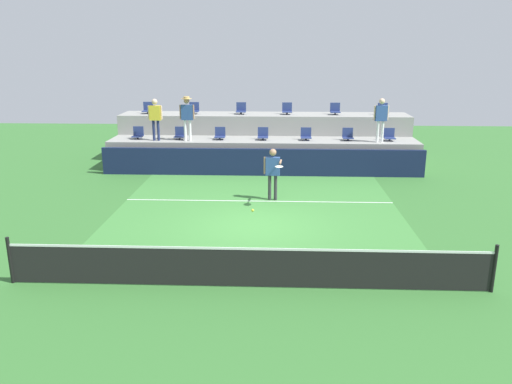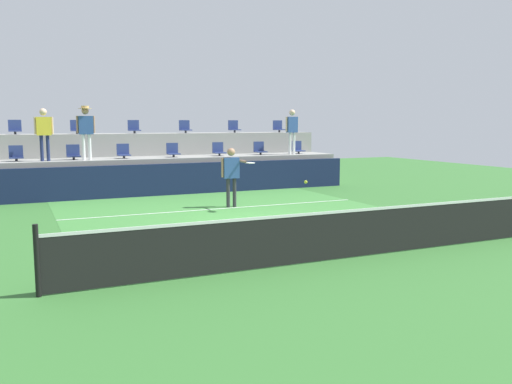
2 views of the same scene
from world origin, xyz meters
name	(u,v)px [view 2 (image 2 of 2)]	position (x,y,z in m)	size (l,w,h in m)	color
ground_plane	(253,223)	(0.00, 0.00, 0.00)	(40.00, 40.00, 0.00)	#336B2D
court_inner_paint	(237,216)	(0.00, 1.00, 0.00)	(9.00, 10.00, 0.01)	#3D7F38
court_service_line	(219,209)	(0.00, 2.40, 0.01)	(9.00, 0.06, 0.00)	white
tennis_net	(341,233)	(0.00, -4.00, 0.50)	(10.48, 0.08, 1.07)	black
sponsor_backboard	(183,179)	(0.00, 6.00, 0.55)	(13.00, 0.16, 1.10)	#141E42
seating_tier_lower	(173,174)	(0.00, 7.30, 0.62)	(13.00, 1.80, 1.25)	gray
seating_tier_upper	(160,159)	(0.00, 9.10, 1.05)	(13.00, 1.80, 2.10)	gray
stadium_chair_lower_far_left	(16,155)	(-5.33, 7.23, 1.46)	(0.44, 0.40, 0.52)	#2D2D33
stadium_chair_lower_left	(73,153)	(-3.53, 7.23, 1.46)	(0.44, 0.40, 0.52)	#2D2D33
stadium_chair_lower_mid_left	(123,152)	(-1.82, 7.23, 1.46)	(0.44, 0.40, 0.52)	#2D2D33
stadium_chair_lower_center	(173,151)	(0.00, 7.23, 1.46)	(0.44, 0.40, 0.52)	#2D2D33
stadium_chair_lower_mid_right	(219,150)	(1.81, 7.23, 1.46)	(0.44, 0.40, 0.52)	#2D2D33
stadium_chair_lower_right	(260,149)	(3.56, 7.23, 1.46)	(0.44, 0.40, 0.52)	#2D2D33
stadium_chair_lower_far_right	(298,148)	(5.29, 7.23, 1.46)	(0.44, 0.40, 0.52)	#2D2D33
stadium_chair_upper_far_left	(15,128)	(-5.30, 9.03, 2.31)	(0.44, 0.40, 0.52)	#2D2D33
stadium_chair_upper_left	(77,128)	(-3.19, 9.03, 2.31)	(0.44, 0.40, 0.52)	#2D2D33
stadium_chair_upper_mid_left	(134,128)	(-1.04, 9.03, 2.31)	(0.44, 0.40, 0.52)	#2D2D33
stadium_chair_upper_mid_right	(185,128)	(1.03, 9.03, 2.31)	(0.44, 0.40, 0.52)	#2D2D33
stadium_chair_upper_right	(234,127)	(3.19, 9.03, 2.31)	(0.44, 0.40, 0.52)	#2D2D33
stadium_chair_upper_far_right	(278,127)	(5.31, 9.03, 2.31)	(0.44, 0.40, 0.52)	#2D2D33
tennis_player	(232,171)	(0.47, 2.56, 1.09)	(0.66, 1.24, 1.77)	#2D2D33
spectator_in_grey	(44,129)	(-4.45, 6.85, 2.30)	(0.60, 0.24, 1.73)	navy
spectator_with_hat	(86,126)	(-3.12, 6.85, 2.39)	(0.61, 0.43, 1.83)	white
spectator_leaning_on_rail	(292,127)	(4.81, 6.85, 2.34)	(0.62, 0.27, 1.79)	white
tennis_ball	(306,182)	(0.04, -2.59, 1.30)	(0.07, 0.07, 0.07)	#CCE033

